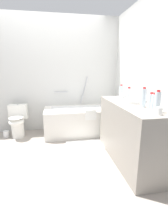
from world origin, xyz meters
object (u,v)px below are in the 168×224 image
object	(u,v)px
bathtub	(83,120)
drinking_glass_2	(123,97)
water_bottle_5	(151,101)
toilet_paper_roll	(6,134)
toilet	(18,121)
sink_faucet	(143,100)
water_bottle_2	(157,102)
drinking_glass_3	(125,96)
water_bottle_1	(121,91)
water_bottle_4	(144,98)
drinking_glass_1	(159,111)
sink_basin	(132,101)
water_bottle_0	(129,94)
bath_mat	(85,145)
drinking_glass_0	(121,96)
water_bottle_3	(154,102)

from	to	relation	value
bathtub	drinking_glass_2	distance (m)	1.22
water_bottle_5	toilet_paper_roll	world-z (taller)	water_bottle_5
toilet	sink_faucet	world-z (taller)	sink_faucet
water_bottle_2	drinking_glass_3	bearing A→B (deg)	88.06
water_bottle_1	water_bottle_4	xyz separation A→B (m)	(-0.04, -0.84, 0.02)
drinking_glass_1	sink_basin	bearing A→B (deg)	87.57
water_bottle_0	water_bottle_2	size ratio (longest dim) A/B	0.83
water_bottle_1	bath_mat	world-z (taller)	water_bottle_1
water_bottle_5	drinking_glass_3	bearing A→B (deg)	89.48
water_bottle_1	drinking_glass_1	world-z (taller)	water_bottle_1
bathtub	sink_basin	bearing A→B (deg)	-65.37
sink_faucet	water_bottle_4	distance (m)	0.36
water_bottle_0	bath_mat	world-z (taller)	water_bottle_0
drinking_glass_3	drinking_glass_1	bearing A→B (deg)	-94.12
water_bottle_5	bath_mat	distance (m)	1.50
water_bottle_5	drinking_glass_0	size ratio (longest dim) A/B	2.67
bathtub	water_bottle_4	size ratio (longest dim) A/B	6.33
water_bottle_5	drinking_glass_2	size ratio (longest dim) A/B	2.56
water_bottle_0	water_bottle_3	world-z (taller)	water_bottle_3
water_bottle_0	toilet_paper_roll	xyz separation A→B (m)	(-2.19, 0.99, -0.92)
bathtub	toilet_paper_roll	bearing A→B (deg)	178.72
water_bottle_0	drinking_glass_1	distance (m)	0.90
water_bottle_2	drinking_glass_0	world-z (taller)	water_bottle_2
water_bottle_2	drinking_glass_0	distance (m)	1.01
toilet_paper_roll	water_bottle_2	bearing A→B (deg)	-39.36
bathtub	sink_basin	distance (m)	1.42
drinking_glass_0	drinking_glass_2	size ratio (longest dim) A/B	0.96
water_bottle_3	drinking_glass_0	bearing A→B (deg)	91.33
water_bottle_0	drinking_glass_3	xyz separation A→B (m)	(0.01, 0.14, -0.05)
water_bottle_3	drinking_glass_3	distance (m)	0.84
drinking_glass_3	toilet_paper_roll	distance (m)	2.51
drinking_glass_2	sink_faucet	bearing A→B (deg)	-47.85
sink_basin	water_bottle_3	bearing A→B (deg)	-86.52
water_bottle_0	drinking_glass_0	size ratio (longest dim) A/B	2.70
water_bottle_1	drinking_glass_0	distance (m)	0.12
water_bottle_3	drinking_glass_3	xyz separation A→B (m)	(0.02, 0.84, -0.05)
sink_basin	toilet_paper_roll	distance (m)	2.60
water_bottle_2	water_bottle_4	bearing A→B (deg)	93.63
drinking_glass_0	water_bottle_3	bearing A→B (deg)	-88.67
water_bottle_1	bath_mat	size ratio (longest dim) A/B	0.33
toilet_paper_roll	toilet	bearing A→B (deg)	2.76
drinking_glass_1	drinking_glass_3	xyz separation A→B (m)	(0.07, 1.04, 0.00)
water_bottle_4	drinking_glass_3	xyz separation A→B (m)	(0.05, 0.66, -0.08)
drinking_glass_0	drinking_glass_1	world-z (taller)	drinking_glass_1
drinking_glass_0	toilet	bearing A→B (deg)	157.90
sink_basin	water_bottle_0	world-z (taller)	water_bottle_0
drinking_glass_1	water_bottle_4	bearing A→B (deg)	86.05
water_bottle_5	drinking_glass_3	size ratio (longest dim) A/B	2.28
water_bottle_5	bath_mat	size ratio (longest dim) A/B	0.31
water_bottle_4	toilet_paper_roll	bearing A→B (deg)	144.92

